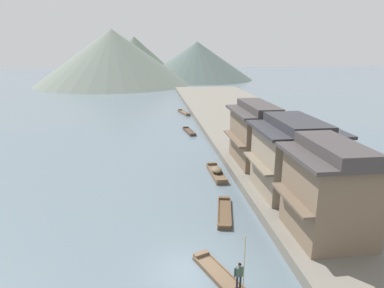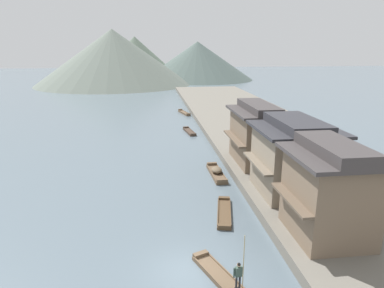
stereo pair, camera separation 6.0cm
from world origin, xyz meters
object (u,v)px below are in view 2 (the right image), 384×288
at_px(boat_moored_far, 217,172).
at_px(house_waterfront_nearest, 329,191).
at_px(house_waterfront_tall, 257,134).
at_px(boat_foreground_poled, 225,281).
at_px(boat_moored_second, 189,132).
at_px(house_waterfront_second, 293,157).
at_px(boat_moored_nearest, 224,213).
at_px(boat_moored_third, 184,113).
at_px(boatman_person, 239,273).

xyz_separation_m(boat_moored_far, house_waterfront_nearest, (4.44, -13.08, 3.51)).
height_order(boat_moored_far, house_waterfront_tall, house_waterfront_tall).
xyz_separation_m(boat_foreground_poled, house_waterfront_nearest, (7.11, 2.85, 3.67)).
relative_size(boat_moored_second, house_waterfront_second, 0.73).
relative_size(boat_moored_nearest, house_waterfront_second, 0.76).
bearing_deg(boat_moored_second, boat_moored_third, 87.24).
bearing_deg(house_waterfront_nearest, boat_moored_far, 108.77).
distance_m(boat_foreground_poled, house_waterfront_nearest, 8.50).
height_order(boat_moored_nearest, house_waterfront_second, house_waterfront_second).
bearing_deg(boat_moored_nearest, house_waterfront_second, 16.71).
xyz_separation_m(boat_moored_third, house_waterfront_tall, (4.33, -31.33, 3.61)).
bearing_deg(boat_moored_far, boat_foreground_poled, -99.50).
bearing_deg(boat_moored_far, boat_moored_second, 92.11).
xyz_separation_m(house_waterfront_second, house_waterfront_tall, (-0.62, 7.65, -0.00)).
height_order(boat_foreground_poled, boat_moored_third, boat_moored_third).
bearing_deg(house_waterfront_second, house_waterfront_tall, 94.65).
relative_size(boat_foreground_poled, boat_moored_third, 1.06).
xyz_separation_m(boat_foreground_poled, boat_moored_far, (2.67, 15.93, 0.16)).
bearing_deg(boat_moored_second, house_waterfront_nearest, -80.62).
distance_m(boat_moored_third, house_waterfront_tall, 31.83).
bearing_deg(boat_moored_nearest, boatman_person, -97.78).
distance_m(house_waterfront_nearest, house_waterfront_tall, 14.39).
bearing_deg(house_waterfront_tall, boat_foreground_poled, -112.23).
height_order(boat_moored_nearest, boat_moored_third, boat_moored_third).
xyz_separation_m(boat_moored_second, house_waterfront_tall, (5.04, -16.50, 3.65)).
xyz_separation_m(boat_foreground_poled, house_waterfront_tall, (7.05, 17.25, 3.65)).
xyz_separation_m(house_waterfront_nearest, house_waterfront_second, (0.56, 6.74, -0.01)).
bearing_deg(house_waterfront_tall, house_waterfront_second, -85.35).
xyz_separation_m(boat_foreground_poled, boat_moored_nearest, (1.66, 7.79, -0.01)).
bearing_deg(boat_moored_second, house_waterfront_tall, -73.01).
height_order(boat_moored_third, house_waterfront_nearest, house_waterfront_nearest).
height_order(boat_foreground_poled, house_waterfront_tall, house_waterfront_tall).
bearing_deg(boat_foreground_poled, boat_moored_nearest, 77.96).
distance_m(boatman_person, boat_moored_nearest, 9.03).
relative_size(boat_moored_far, house_waterfront_nearest, 0.84).
bearing_deg(boat_moored_nearest, boat_moored_second, 89.23).
bearing_deg(boatman_person, boat_moored_nearest, 82.22).
distance_m(boat_moored_third, house_waterfront_nearest, 46.08).
relative_size(boatman_person, boat_moored_far, 0.59).
xyz_separation_m(house_waterfront_nearest, house_waterfront_tall, (-0.06, 14.39, -0.01)).
xyz_separation_m(boat_foreground_poled, boat_moored_second, (2.01, 33.74, 0.01)).
distance_m(boat_moored_second, house_waterfront_tall, 17.63).
relative_size(boat_moored_third, house_waterfront_tall, 0.68).
bearing_deg(house_waterfront_nearest, boat_moored_third, 95.48).
bearing_deg(house_waterfront_second, house_waterfront_nearest, -94.76).
bearing_deg(boatman_person, boat_moored_second, 87.44).
distance_m(boat_moored_far, house_waterfront_nearest, 14.25).
relative_size(house_waterfront_nearest, house_waterfront_tall, 0.82).
xyz_separation_m(boatman_person, boat_moored_nearest, (1.21, 8.85, -1.29)).
height_order(boat_moored_second, house_waterfront_second, house_waterfront_second).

